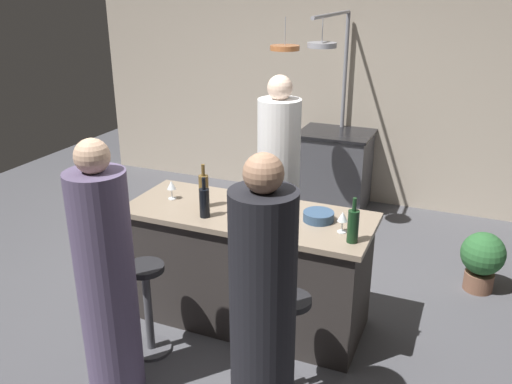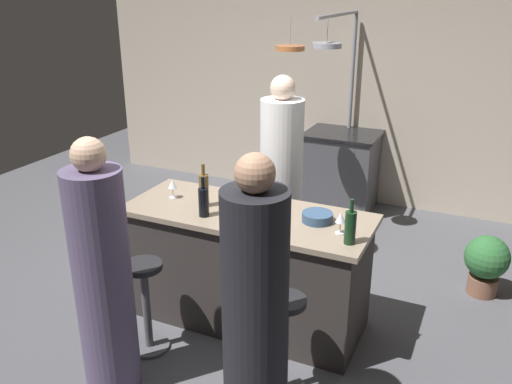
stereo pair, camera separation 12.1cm
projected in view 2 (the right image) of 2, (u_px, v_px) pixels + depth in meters
ground_plane at (248, 318)px, 4.18m from camera, size 9.00×9.00×0.00m
back_wall at (355, 89)px, 6.12m from camera, size 6.40×0.16×2.60m
kitchen_island at (248, 267)px, 4.01m from camera, size 1.80×0.72×0.90m
stove_range at (341, 171)px, 6.09m from camera, size 0.80×0.64×0.89m
chef at (281, 183)px, 4.68m from camera, size 0.37×0.37×1.74m
bar_stool_left at (146, 302)px, 3.70m from camera, size 0.28×0.28×0.68m
guest_left at (103, 280)px, 3.23m from camera, size 0.35×0.35×1.65m
bar_stool_right at (284, 341)px, 3.30m from camera, size 0.28×0.28×0.68m
guest_right at (255, 315)px, 2.86m from camera, size 0.36×0.36×1.68m
overhead_pot_rack at (328, 67)px, 5.30m from camera, size 0.62×1.32×2.17m
potted_plant at (486, 262)px, 4.41m from camera, size 0.36×0.36×0.52m
pepper_mill at (266, 205)px, 3.69m from camera, size 0.05×0.05×0.21m
wine_bottle_red at (350, 227)px, 3.34m from camera, size 0.07×0.07×0.30m
wine_bottle_dark at (204, 201)px, 3.74m from camera, size 0.07×0.07×0.29m
wine_bottle_amber at (204, 190)px, 3.90m from camera, size 0.07×0.07×0.33m
wine_glass_near_right_guest at (341, 219)px, 3.48m from camera, size 0.07×0.07×0.15m
wine_glass_near_left_guest at (172, 185)px, 4.06m from camera, size 0.07×0.07×0.15m
mixing_bowl_wooden at (261, 202)px, 3.94m from camera, size 0.22×0.22×0.07m
mixing_bowl_blue at (317, 217)px, 3.68m from camera, size 0.21×0.21×0.06m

